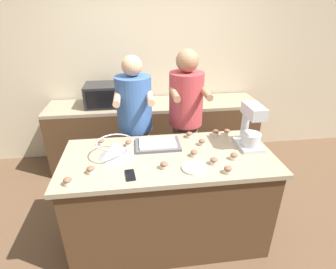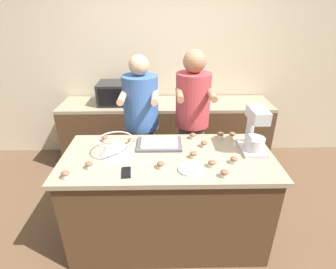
# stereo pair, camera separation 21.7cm
# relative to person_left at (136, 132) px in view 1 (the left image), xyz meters

# --- Properties ---
(ground_plane) EXTENTS (16.00, 16.00, 0.00)m
(ground_plane) POSITION_rel_person_left_xyz_m (0.27, -0.63, -0.86)
(ground_plane) COLOR brown
(back_wall) EXTENTS (10.00, 0.06, 2.70)m
(back_wall) POSITION_rel_person_left_xyz_m (0.27, 1.15, 0.49)
(back_wall) COLOR beige
(back_wall) RESTS_ON ground_plane
(island_counter) EXTENTS (1.79, 0.81, 0.92)m
(island_counter) POSITION_rel_person_left_xyz_m (0.27, -0.63, -0.40)
(island_counter) COLOR #4C331E
(island_counter) RESTS_ON ground_plane
(back_counter) EXTENTS (2.80, 0.60, 0.89)m
(back_counter) POSITION_rel_person_left_xyz_m (0.27, 0.80, -0.42)
(back_counter) COLOR #4C331E
(back_counter) RESTS_ON ground_plane
(person_left) EXTENTS (0.37, 0.52, 1.65)m
(person_left) POSITION_rel_person_left_xyz_m (0.00, 0.00, 0.00)
(person_left) COLOR brown
(person_left) RESTS_ON ground_plane
(person_right) EXTENTS (0.36, 0.51, 1.69)m
(person_right) POSITION_rel_person_left_xyz_m (0.53, 0.00, 0.03)
(person_right) COLOR brown
(person_right) RESTS_ON ground_plane
(stand_mixer) EXTENTS (0.20, 0.30, 0.39)m
(stand_mixer) POSITION_rel_person_left_xyz_m (1.00, -0.54, 0.23)
(stand_mixer) COLOR #B2B7BC
(stand_mixer) RESTS_ON island_counter
(mixing_bowl) EXTENTS (0.30, 0.30, 0.15)m
(mixing_bowl) POSITION_rel_person_left_xyz_m (-0.17, -0.59, 0.13)
(mixing_bowl) COLOR #BCBCC1
(mixing_bowl) RESTS_ON island_counter
(baking_tray) EXTENTS (0.40, 0.27, 0.04)m
(baking_tray) POSITION_rel_person_left_xyz_m (0.19, -0.44, 0.07)
(baking_tray) COLOR #4C4C51
(baking_tray) RESTS_ON island_counter
(microwave_oven) EXTENTS (0.53, 0.39, 0.28)m
(microwave_oven) POSITION_rel_person_left_xyz_m (-0.35, 0.80, 0.17)
(microwave_oven) COLOR black
(microwave_oven) RESTS_ON back_counter
(cell_phone) EXTENTS (0.09, 0.15, 0.01)m
(cell_phone) POSITION_rel_person_left_xyz_m (-0.06, -0.88, 0.06)
(cell_phone) COLOR black
(cell_phone) RESTS_ON island_counter
(small_plate) EXTENTS (0.19, 0.19, 0.02)m
(small_plate) POSITION_rel_person_left_xyz_m (0.44, -0.85, 0.06)
(small_plate) COLOR white
(small_plate) RESTS_ON island_counter
(cupcake_0) EXTENTS (0.06, 0.06, 0.06)m
(cupcake_0) POSITION_rel_person_left_xyz_m (0.77, -0.30, 0.09)
(cupcake_0) COLOR beige
(cupcake_0) RESTS_ON island_counter
(cupcake_1) EXTENTS (0.06, 0.06, 0.06)m
(cupcake_1) POSITION_rel_person_left_xyz_m (0.59, -0.48, 0.09)
(cupcake_1) COLOR beige
(cupcake_1) RESTS_ON island_counter
(cupcake_2) EXTENTS (0.06, 0.06, 0.06)m
(cupcake_2) POSITION_rel_person_left_xyz_m (0.21, -0.81, 0.09)
(cupcake_2) COLOR beige
(cupcake_2) RESTS_ON island_counter
(cupcake_3) EXTENTS (0.06, 0.06, 0.06)m
(cupcake_3) POSITION_rel_person_left_xyz_m (0.68, -0.94, 0.09)
(cupcake_3) COLOR beige
(cupcake_3) RESTS_ON island_counter
(cupcake_4) EXTENTS (0.06, 0.06, 0.06)m
(cupcake_4) POSITION_rel_person_left_xyz_m (0.48, -0.66, 0.09)
(cupcake_4) COLOR beige
(cupcake_4) RESTS_ON island_counter
(cupcake_5) EXTENTS (0.06, 0.06, 0.06)m
(cupcake_5) POSITION_rel_person_left_xyz_m (0.89, -0.30, 0.09)
(cupcake_5) COLOR beige
(cupcake_5) RESTS_ON island_counter
(cupcake_6) EXTENTS (0.06, 0.06, 0.06)m
(cupcake_6) POSITION_rel_person_left_xyz_m (-0.35, -0.80, 0.09)
(cupcake_6) COLOR beige
(cupcake_6) RESTS_ON island_counter
(cupcake_7) EXTENTS (0.06, 0.06, 0.06)m
(cupcake_7) POSITION_rel_person_left_xyz_m (-0.49, -0.93, 0.09)
(cupcake_7) COLOR beige
(cupcake_7) RESTS_ON island_counter
(cupcake_8) EXTENTS (0.06, 0.06, 0.06)m
(cupcake_8) POSITION_rel_person_left_xyz_m (-0.07, -0.41, 0.09)
(cupcake_8) COLOR beige
(cupcake_8) RESTS_ON island_counter
(cupcake_9) EXTENTS (0.06, 0.06, 0.06)m
(cupcake_9) POSITION_rel_person_left_xyz_m (0.61, -0.80, 0.09)
(cupcake_9) COLOR beige
(cupcake_9) RESTS_ON island_counter
(cupcake_10) EXTENTS (0.06, 0.06, 0.06)m
(cupcake_10) POSITION_rel_person_left_xyz_m (0.51, -0.31, 0.09)
(cupcake_10) COLOR beige
(cupcake_10) RESTS_ON island_counter
(cupcake_11) EXTENTS (0.06, 0.06, 0.06)m
(cupcake_11) POSITION_rel_person_left_xyz_m (0.79, -0.75, 0.09)
(cupcake_11) COLOR beige
(cupcake_11) RESTS_ON island_counter
(cupcake_12) EXTENTS (0.06, 0.06, 0.06)m
(cupcake_12) POSITION_rel_person_left_xyz_m (-0.32, -0.35, 0.09)
(cupcake_12) COLOR beige
(cupcake_12) RESTS_ON island_counter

